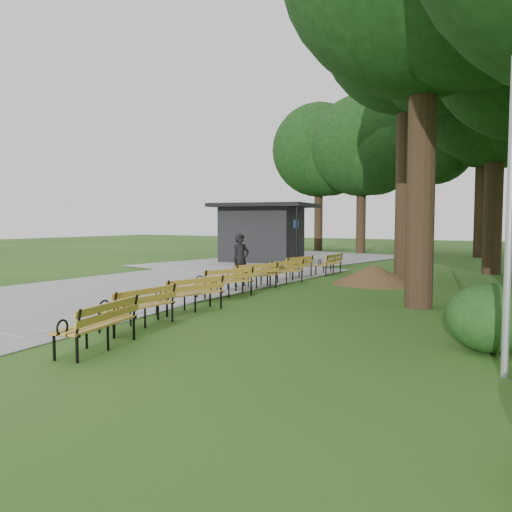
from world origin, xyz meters
The scene contains 18 objects.
ground centered at (0.00, 0.00, 0.00)m, with size 100.00×100.00×0.00m, color #265117.
path centered at (-4.00, 3.00, 0.03)m, with size 12.00×38.00×0.06m, color #959598.
person centered at (-0.89, 3.33, 0.91)m, with size 0.66×0.44×1.82m, color black.
kiosk centered at (-5.70, 12.96, 1.58)m, with size 5.06×4.40×3.17m, color black, non-canonical shape.
lamp_post centered at (-4.78, 13.30, 2.36)m, with size 0.32×0.32×3.29m.
dirt_mound centered at (2.73, 6.38, 0.35)m, with size 2.51×2.51×0.71m, color #47301C.
metal_pole centered at (7.70, -3.01, 2.71)m, with size 0.10×0.10×5.42m, color #9EA0A3.
bench_0 centered at (1.46, -4.93, 0.44)m, with size 1.90×0.64×0.88m, color #B58729, non-canonical shape.
bench_1 centered at (0.74, -3.20, 0.44)m, with size 1.90×0.64×0.88m, color #B58729, non-canonical shape.
bench_2 centered at (0.51, -1.16, 0.44)m, with size 1.90×0.64×0.88m, color #B58729, non-canonical shape.
bench_3 centered at (-0.12, 1.26, 0.44)m, with size 1.90×0.64×0.88m, color #B58729, non-canonical shape.
bench_4 centered at (-0.28, 3.09, 0.44)m, with size 1.90×0.64×0.88m, color #B58729, non-canonical shape.
bench_5 centered at (-0.08, 4.76, 0.44)m, with size 1.90×0.64×0.88m, color #B58729, non-canonical shape.
bench_6 centered at (-0.56, 6.71, 0.44)m, with size 1.90×0.64×0.88m, color #B58729, non-canonical shape.
bench_7 centered at (0.02, 8.73, 0.44)m, with size 1.90×0.64×0.88m, color #B58729, non-canonical shape.
lawn_tree_2 centered at (3.09, 9.06, 9.61)m, with size 6.71×6.71×13.06m.
lawn_tree_4 centered at (5.86, 12.41, 8.15)m, with size 7.17×7.17×11.79m.
shrub_0 centered at (7.33, -1.58, 0.00)m, with size 1.39×1.39×1.18m, color #193D14.
Camera 1 is at (8.32, -10.92, 2.25)m, focal length 35.45 mm.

